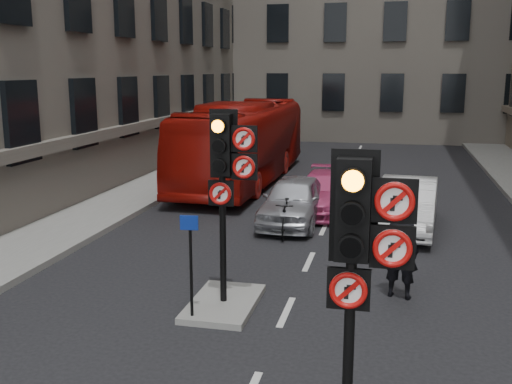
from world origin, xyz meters
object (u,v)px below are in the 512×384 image
at_px(signal_far, 227,165).
at_px(motorcyclist, 401,251).
at_px(signal_near, 360,244).
at_px(car_silver, 294,200).
at_px(car_pink, 324,192).
at_px(bus_red, 244,142).
at_px(info_sign, 190,252).
at_px(car_white, 407,205).
at_px(motorcycle, 286,218).

bearing_deg(signal_far, motorcyclist, 21.47).
distance_m(signal_near, car_silver, 10.87).
relative_size(signal_near, car_pink, 0.86).
xyz_separation_m(car_silver, motorcyclist, (2.95, -5.19, 0.27)).
relative_size(signal_far, bus_red, 0.32).
distance_m(car_silver, info_sign, 7.29).
relative_size(signal_near, car_white, 0.83).
relative_size(car_silver, car_white, 0.93).
distance_m(car_pink, info_sign, 9.06).
xyz_separation_m(motorcycle, info_sign, (-0.63, -5.85, 0.81)).
xyz_separation_m(car_silver, car_white, (3.18, -0.03, 0.03)).
bearing_deg(car_white, car_silver, -175.82).
height_order(signal_far, info_sign, signal_far).
height_order(bus_red, info_sign, bus_red).
bearing_deg(car_white, motorcycle, -152.14).
bearing_deg(signal_near, info_sign, 133.57).
relative_size(car_pink, bus_red, 0.37).
bearing_deg(car_white, motorcyclist, -87.88).
xyz_separation_m(bus_red, info_sign, (2.35, -13.18, -0.27)).
distance_m(signal_near, bus_red, 17.26).
relative_size(car_pink, info_sign, 2.28).
height_order(car_pink, motorcyclist, motorcyclist).
xyz_separation_m(signal_near, motorcycle, (-2.41, 9.04, -2.09)).
bearing_deg(motorcycle, signal_near, -79.26).
xyz_separation_m(car_pink, info_sign, (-1.30, -8.94, 0.70)).
bearing_deg(motorcyclist, car_white, -78.51).
bearing_deg(signal_near, motorcyclist, 84.18).
relative_size(car_silver, info_sign, 2.18).
relative_size(car_silver, motorcyclist, 2.10).
bearing_deg(info_sign, bus_red, 94.29).
relative_size(signal_near, motorcycle, 2.19).
relative_size(car_silver, car_pink, 0.96).
bearing_deg(signal_near, car_pink, 98.16).
bearing_deg(motorcyclist, signal_far, 35.49).
height_order(signal_near, bus_red, signal_near).
relative_size(signal_far, info_sign, 1.95).
xyz_separation_m(signal_far, car_pink, (0.86, 8.14, -2.10)).
height_order(motorcyclist, info_sign, info_sign).
distance_m(signal_far, info_sign, 1.67).
bearing_deg(signal_far, car_silver, 88.35).
bearing_deg(motorcyclist, motorcycle, -38.32).
height_order(signal_far, car_pink, signal_far).
height_order(signal_near, motorcycle, signal_near).
height_order(signal_far, motorcyclist, signal_far).
height_order(signal_near, car_pink, signal_near).
bearing_deg(motorcycle, car_pink, 73.64).
distance_m(signal_near, info_sign, 4.59).
bearing_deg(car_pink, signal_near, -80.25).
bearing_deg(info_sign, motorcyclist, 23.93).
bearing_deg(bus_red, car_silver, -62.86).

